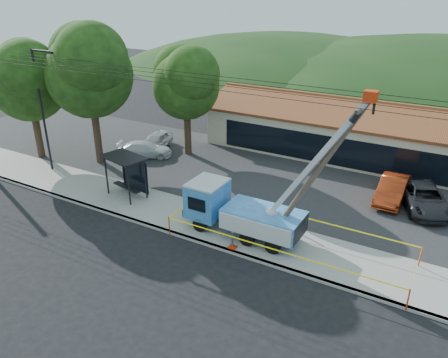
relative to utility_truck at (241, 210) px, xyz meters
name	(u,v)px	position (x,y,z in m)	size (l,w,h in m)	color
ground	(160,256)	(-2.68, -3.96, -1.60)	(120.00, 120.00, 0.00)	black
curb	(183,236)	(-2.68, -1.86, -1.52)	(60.00, 0.25, 0.15)	#B0ADA5
sidewalk	(201,221)	(-2.68, 0.04, -1.52)	(60.00, 4.00, 0.15)	#B0ADA5
parking_lot	(259,175)	(-2.68, 8.04, -1.55)	(60.00, 12.00, 0.10)	#28282B
strip_mall	(346,131)	(1.32, 16.02, 0.28)	(22.50, 8.53, 4.67)	#BBB494
streetlight	(43,103)	(-16.46, 1.04, 3.70)	(2.13, 0.22, 9.00)	black
tree_west_near	(89,66)	(-14.68, 4.04, 5.92)	(7.56, 6.72, 10.80)	#332316
tree_west_far	(27,77)	(-19.68, 2.54, 4.94)	(6.84, 6.08, 9.48)	#332316
tree_lot	(186,79)	(-9.68, 9.04, 4.61)	(6.30, 5.60, 8.94)	#332316
hill_west	(289,68)	(-17.68, 51.04, -1.60)	(78.40, 56.00, 28.00)	#133412
utility_truck	(241,210)	(0.00, 0.00, 0.00)	(9.62, 3.59, 8.79)	black
leaning_pole	(319,169)	(4.10, 0.13, 3.25)	(4.71, 1.65, 8.68)	#4E4032
bus_shelter	(127,166)	(-8.63, 0.59, 0.59)	(3.18, 2.34, 2.77)	black
caution_tape	(288,236)	(2.91, -0.28, -0.63)	(12.62, 3.79, 1.10)	red
car_silver	(157,150)	(-12.63, 8.61, -1.60)	(1.64, 4.08, 1.39)	#B9BBC1
car_red	(390,201)	(6.55, 8.54, -1.60)	(1.60, 4.58, 1.51)	maroon
car_white	(146,158)	(-12.31, 6.71, -1.60)	(1.74, 4.28, 1.24)	white
car_dark	(421,209)	(8.48, 8.33, -1.60)	(2.42, 5.25, 1.46)	#222327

